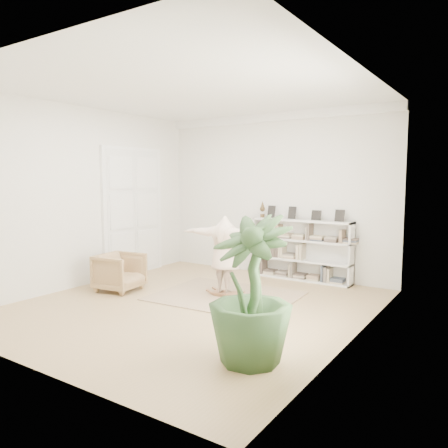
% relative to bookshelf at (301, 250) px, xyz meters
% --- Properties ---
extents(floor, '(6.00, 6.00, 0.00)m').
position_rel_bookshelf_xyz_m(floor, '(-0.74, -2.82, -0.64)').
color(floor, tan).
rests_on(floor, ground).
extents(room_shell, '(6.00, 6.00, 6.00)m').
position_rel_bookshelf_xyz_m(room_shell, '(-0.74, 0.12, 2.87)').
color(room_shell, silver).
rests_on(room_shell, floor).
extents(doors, '(0.09, 1.78, 2.92)m').
position_rel_bookshelf_xyz_m(doors, '(-3.45, -1.52, 0.76)').
color(doors, white).
rests_on(doors, floor).
extents(bookshelf, '(2.20, 0.35, 1.64)m').
position_rel_bookshelf_xyz_m(bookshelf, '(0.00, 0.00, 0.00)').
color(bookshelf, silver).
rests_on(bookshelf, floor).
extents(armchair, '(0.90, 0.88, 0.73)m').
position_rel_bookshelf_xyz_m(armchair, '(-2.57, -2.79, -0.27)').
color(armchair, tan).
rests_on(armchair, floor).
extents(rug, '(2.62, 2.15, 0.02)m').
position_rel_bookshelf_xyz_m(rug, '(-0.61, -2.03, -0.63)').
color(rug, tan).
rests_on(rug, floor).
extents(rocker_board, '(0.49, 0.31, 0.10)m').
position_rel_bookshelf_xyz_m(rocker_board, '(-0.61, -2.03, -0.57)').
color(rocker_board, '#92633A').
rests_on(rocker_board, rug).
extents(person, '(1.76, 0.58, 1.41)m').
position_rel_bookshelf_xyz_m(person, '(-0.61, -2.03, 0.19)').
color(person, beige).
rests_on(person, rocker_board).
extents(houseplant, '(1.14, 1.14, 1.75)m').
position_rel_bookshelf_xyz_m(houseplant, '(1.22, -4.28, 0.24)').
color(houseplant, '#2D4D26').
rests_on(houseplant, floor).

